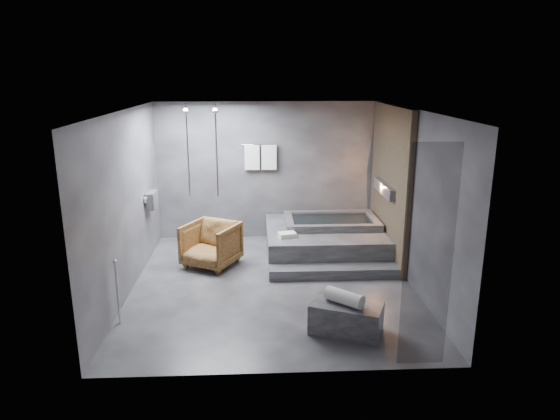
{
  "coord_description": "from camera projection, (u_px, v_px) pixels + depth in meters",
  "views": [
    {
      "loc": [
        -0.25,
        -7.54,
        3.34
      ],
      "look_at": [
        0.14,
        0.3,
        1.18
      ],
      "focal_mm": 32.0,
      "sensor_mm": 36.0,
      "label": 1
    }
  ],
  "objects": [
    {
      "name": "rolled_towel",
      "position": [
        344.0,
        298.0,
        6.51
      ],
      "size": [
        0.52,
        0.49,
        0.19
      ],
      "primitive_type": "cylinder",
      "rotation": [
        0.0,
        1.57,
        -0.73
      ],
      "color": "white",
      "rests_on": "concrete_bench"
    },
    {
      "name": "room",
      "position": [
        296.0,
        177.0,
        7.95
      ],
      "size": [
        5.0,
        5.04,
        2.82
      ],
      "color": "#29292B",
      "rests_on": "ground"
    },
    {
      "name": "tub_deck",
      "position": [
        325.0,
        240.0,
        9.54
      ],
      "size": [
        2.2,
        2.0,
        0.5
      ],
      "primitive_type": "cube",
      "color": "#2D2D2F",
      "rests_on": "ground"
    },
    {
      "name": "tub_step",
      "position": [
        334.0,
        272.0,
        8.44
      ],
      "size": [
        2.2,
        0.36,
        0.18
      ],
      "primitive_type": "cube",
      "color": "#2D2D2F",
      "rests_on": "ground"
    },
    {
      "name": "deck_towel",
      "position": [
        287.0,
        235.0,
        8.93
      ],
      "size": [
        0.35,
        0.29,
        0.08
      ],
      "primitive_type": "cube",
      "rotation": [
        0.0,
        0.0,
        0.25
      ],
      "color": "silver",
      "rests_on": "tub_deck"
    },
    {
      "name": "driftwood_chair",
      "position": [
        211.0,
        244.0,
        8.86
      ],
      "size": [
        1.15,
        1.16,
        0.79
      ],
      "primitive_type": "imported",
      "rotation": [
        0.0,
        0.0,
        -0.48
      ],
      "color": "#422710",
      "rests_on": "ground"
    },
    {
      "name": "concrete_bench",
      "position": [
        346.0,
        318.0,
        6.6
      ],
      "size": [
        1.05,
        0.82,
        0.42
      ],
      "primitive_type": "cube",
      "rotation": [
        0.0,
        0.0,
        -0.4
      ],
      "color": "#2E2E30",
      "rests_on": "ground"
    }
  ]
}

